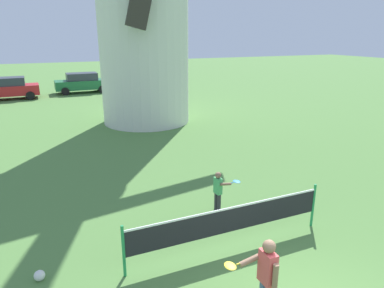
# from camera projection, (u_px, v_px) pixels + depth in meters

# --- Properties ---
(tennis_net) EXTENTS (4.67, 0.06, 1.10)m
(tennis_net) POSITION_uv_depth(u_px,v_px,m) (230.00, 220.00, 7.49)
(tennis_net) COLOR #238E4C
(tennis_net) RESTS_ON ground_plane
(player_near) EXTENTS (0.78, 0.55, 1.43)m
(player_near) POSITION_uv_depth(u_px,v_px,m) (266.00, 274.00, 5.61)
(player_near) COLOR slate
(player_near) RESTS_ON ground_plane
(player_far) EXTENTS (0.69, 0.41, 1.09)m
(player_far) POSITION_uv_depth(u_px,v_px,m) (219.00, 189.00, 9.16)
(player_far) COLOR #333338
(player_far) RESTS_ON ground_plane
(stray_ball) EXTENTS (0.21, 0.21, 0.21)m
(stray_ball) POSITION_uv_depth(u_px,v_px,m) (40.00, 276.00, 6.65)
(stray_ball) COLOR silver
(stray_ball) RESTS_ON ground_plane
(parked_car_red) EXTENTS (4.09, 1.91, 1.56)m
(parked_car_red) POSITION_uv_depth(u_px,v_px,m) (8.00, 88.00, 25.02)
(parked_car_red) COLOR red
(parked_car_red) RESTS_ON ground_plane
(parked_car_green) EXTENTS (4.15, 1.89, 1.56)m
(parked_car_green) POSITION_uv_depth(u_px,v_px,m) (82.00, 82.00, 27.92)
(parked_car_green) COLOR #1E6638
(parked_car_green) RESTS_ON ground_plane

